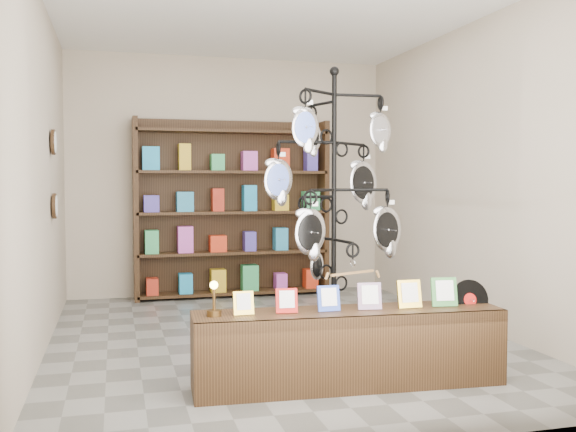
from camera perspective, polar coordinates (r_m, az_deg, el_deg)
name	(u,v)px	position (r m, az deg, el deg)	size (l,w,h in m)	color
ground	(278,338)	(5.95, -0.91, -10.82)	(5.00, 5.00, 0.00)	slate
room_envelope	(278,135)	(5.80, -0.92, 7.24)	(5.00, 5.00, 5.00)	#B5A592
display_tree	(334,191)	(5.19, 4.11, 2.28)	(1.23, 1.23, 2.35)	black
front_shelf	(349,348)	(4.59, 5.44, -11.57)	(2.19, 0.57, 0.77)	black
back_shelving	(233,214)	(8.03, -4.94, 0.19)	(2.42, 0.36, 2.20)	black
wall_clocks	(54,174)	(6.43, -20.08, 3.52)	(0.03, 0.24, 0.84)	black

